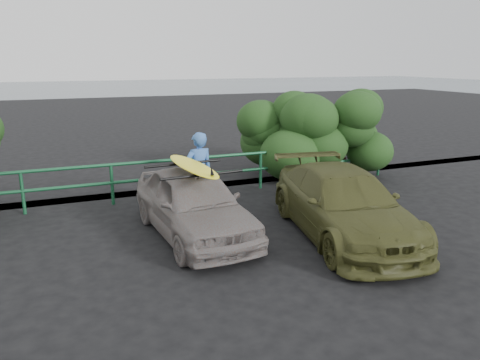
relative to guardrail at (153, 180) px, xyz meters
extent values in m
plane|color=black|center=(0.00, -5.00, -0.52)|extent=(80.00, 80.00, 0.00)
plane|color=#556168|center=(0.00, 55.00, -0.52)|extent=(200.00, 200.00, 0.00)
imported|color=slate|center=(0.25, -2.76, 0.16)|extent=(1.86, 4.08, 1.36)
imported|color=#42441E|center=(3.03, -3.91, 0.15)|extent=(2.66, 4.87, 1.34)
imported|color=#3D6DB8|center=(0.82, -1.33, 0.42)|extent=(0.74, 0.54, 1.88)
ellipsoid|color=#FFF31A|center=(0.25, -2.76, 0.93)|extent=(0.66, 2.44, 0.07)
camera|label=1|loc=(-2.27, -11.42, 2.95)|focal=35.00mm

